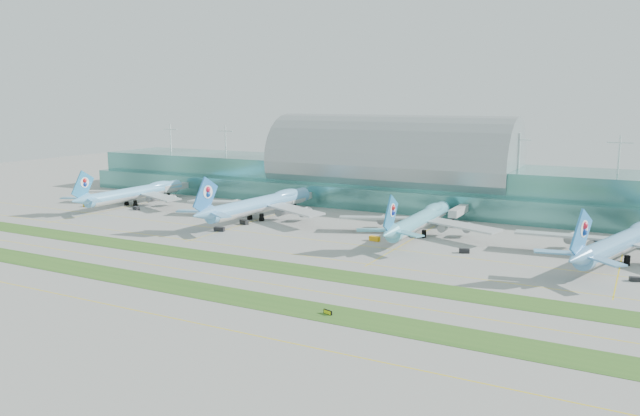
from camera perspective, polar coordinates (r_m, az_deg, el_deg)
The scene contains 20 objects.
ground at distance 197.45m, azimuth -7.55°, elevation -5.01°, with size 700.00×700.00×0.00m, color gray.
terminal at distance 306.93m, azimuth 6.49°, elevation 3.06°, with size 340.00×69.10×36.00m.
grass_strip_near at distance 176.35m, azimuth -12.87°, elevation -6.99°, with size 420.00×12.00×0.08m, color #2D591E.
grass_strip_far at distance 199.01m, azimuth -7.21°, elevation -4.87°, with size 420.00×12.00×0.08m, color #2D591E.
taxiline_a at distance 162.57m, azimuth -17.52°, elevation -8.69°, with size 420.00×0.35×0.01m, color yellow.
taxiline_b at distance 186.68m, azimuth -10.05°, elevation -5.96°, with size 420.00×0.35×0.01m, color yellow.
taxiline_c at distance 211.86m, azimuth -4.72°, elevation -3.92°, with size 420.00×0.35×0.01m, color yellow.
taxiline_d at distance 230.15m, azimuth -1.76°, elevation -2.78°, with size 420.00×0.35×0.01m, color yellow.
airliner_a at distance 315.08m, azimuth -16.42°, elevation 1.41°, with size 63.76×72.24×19.91m.
airliner_b at distance 267.70m, azimuth -5.32°, elevation 0.46°, with size 69.74×79.38×21.84m.
airliner_c at distance 237.95m, azimuth 9.17°, elevation -0.99°, with size 63.05×71.44×19.69m.
airliner_d at distance 218.90m, azimuth 25.98°, elevation -2.71°, with size 64.97×75.27×21.17m.
gse_a at distance 316.98m, azimuth -20.54°, elevation 0.23°, with size 3.46×1.81×1.32m, color gold.
gse_b at distance 300.70m, azimuth -16.46°, elevation -0.01°, with size 3.51×1.75×1.59m, color black.
gse_c at distance 245.09m, azimuth -9.18°, elevation -1.92°, with size 4.13×1.90×1.59m, color black.
gse_d at distance 257.01m, azimuth -6.95°, elevation -1.30°, with size 3.96×1.79×1.78m, color black.
gse_e at distance 226.46m, azimuth 5.01°, elevation -2.80°, with size 3.81×1.75×1.70m, color orange.
gse_f at distance 213.64m, azimuth 13.06°, elevation -3.83°, with size 3.41×1.67×1.49m, color black.
gse_g at distance 197.71m, azimuth 26.87°, elevation -5.82°, with size 3.06×1.64×1.25m, color black.
taxiway_sign_east at distance 150.48m, azimuth 0.71°, elevation -9.50°, with size 2.64×1.04×1.13m.
Camera 1 is at (111.61, -154.81, 50.65)m, focal length 35.00 mm.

